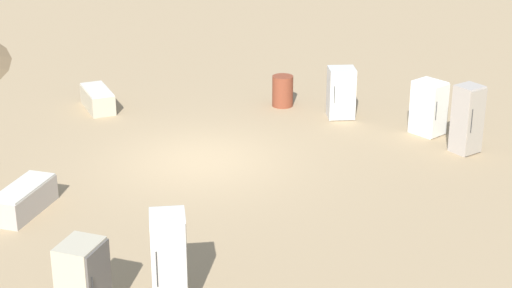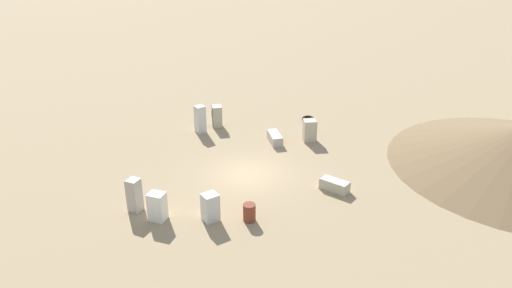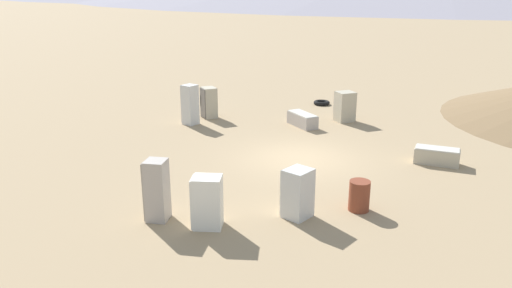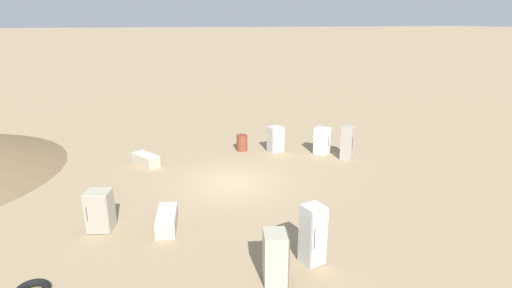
{
  "view_description": "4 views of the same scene",
  "coord_description": "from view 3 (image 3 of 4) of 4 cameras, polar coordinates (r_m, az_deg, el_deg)",
  "views": [
    {
      "loc": [
        3.28,
        -18.94,
        7.99
      ],
      "look_at": [
        1.44,
        -0.73,
        0.78
      ],
      "focal_mm": 60.0,
      "sensor_mm": 36.0,
      "label": 1
    },
    {
      "loc": [
        9.4,
        22.7,
        13.39
      ],
      "look_at": [
        -0.34,
        0.43,
        1.98
      ],
      "focal_mm": 35.0,
      "sensor_mm": 36.0,
      "label": 2
    },
    {
      "loc": [
        12.14,
        12.65,
        6.18
      ],
      "look_at": [
        1.49,
        -0.67,
        0.71
      ],
      "focal_mm": 35.0,
      "sensor_mm": 36.0,
      "label": 3
    },
    {
      "loc": [
        -4.23,
        -15.87,
        6.84
      ],
      "look_at": [
        0.76,
        -0.92,
        1.98
      ],
      "focal_mm": 28.0,
      "sensor_mm": 36.0,
      "label": 4
    }
  ],
  "objects": [
    {
      "name": "discarded_fridge_5",
      "position": [
        13.82,
        -11.3,
        -5.21
      ],
      "size": [
        0.82,
        0.82,
        1.72
      ],
      "rotation": [
        0.0,
        0.0,
        3.86
      ],
      "color": "#A89E93",
      "rests_on": "ground_plane"
    },
    {
      "name": "discarded_fridge_0",
      "position": [
        13.82,
        4.75,
        -5.63
      ],
      "size": [
        0.82,
        0.8,
        1.4
      ],
      "rotation": [
        0.0,
        0.0,
        3.32
      ],
      "color": "silver",
      "rests_on": "ground_plane"
    },
    {
      "name": "discarded_fridge_1",
      "position": [
        24.23,
        -5.41,
        4.73
      ],
      "size": [
        0.8,
        0.87,
        1.48
      ],
      "rotation": [
        0.0,
        0.0,
        4.47
      ],
      "color": "#B2A88E",
      "rests_on": "ground_plane"
    },
    {
      "name": "discarded_fridge_6",
      "position": [
        13.28,
        -5.62,
        -6.63
      ],
      "size": [
        0.99,
        0.99,
        1.42
      ],
      "rotation": [
        0.0,
        0.0,
        3.96
      ],
      "color": "silver",
      "rests_on": "ground_plane"
    },
    {
      "name": "ground_plane",
      "position": [
        18.6,
        4.88,
        -1.69
      ],
      "size": [
        1000.0,
        1000.0,
        0.0
      ],
      "primitive_type": "plane",
      "color": "#9E8460"
    },
    {
      "name": "discarded_fridge_7",
      "position": [
        22.85,
        5.32,
        2.8
      ],
      "size": [
        0.97,
        1.77,
        0.6
      ],
      "rotation": [
        0.0,
        0.0,
        2.95
      ],
      "color": "#A89E93",
      "rests_on": "ground_plane"
    },
    {
      "name": "discarded_fridge_2",
      "position": [
        19.07,
        19.95,
        -1.29
      ],
      "size": [
        1.33,
        1.66,
        0.6
      ],
      "rotation": [
        0.0,
        0.0,
        0.51
      ],
      "color": "#B2A88E",
      "rests_on": "ground_plane"
    },
    {
      "name": "scrap_tire",
      "position": [
        27.15,
        7.52,
        4.7
      ],
      "size": [
        0.87,
        0.87,
        0.2
      ],
      "color": "black",
      "rests_on": "ground_plane"
    },
    {
      "name": "rusty_barrel",
      "position": [
        14.56,
        11.72,
        -5.81
      ],
      "size": [
        0.6,
        0.6,
        0.89
      ],
      "color": "brown",
      "rests_on": "ground_plane"
    },
    {
      "name": "discarded_fridge_3",
      "position": [
        23.85,
        10.1,
        4.24
      ],
      "size": [
        0.98,
        0.97,
        1.41
      ],
      "rotation": [
        0.0,
        0.0,
        2.84
      ],
      "color": "#B2A88E",
      "rests_on": "ground_plane"
    },
    {
      "name": "discarded_fridge_4",
      "position": [
        23.11,
        -7.56,
        4.48
      ],
      "size": [
        0.7,
        0.74,
        1.84
      ],
      "rotation": [
        0.0,
        0.0,
        3.37
      ],
      "color": "silver",
      "rests_on": "ground_plane"
    }
  ]
}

